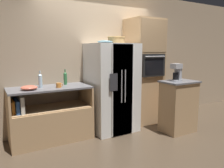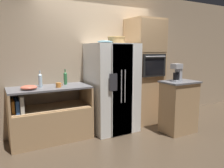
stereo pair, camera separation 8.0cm
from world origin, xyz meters
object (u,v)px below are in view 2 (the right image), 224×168
fruit_bowl (105,42)px  bottle_tall (65,78)px  bottle_short (40,80)px  mug (59,85)px  mixing_bowl (29,87)px  coffee_maker (177,72)px  refrigerator (112,87)px  wall_oven (144,72)px  wicker_basket (116,40)px

fruit_bowl → bottle_tall: bearing=159.2°
fruit_bowl → bottle_short: (-1.16, 0.17, -0.66)m
bottle_tall → mug: 0.34m
bottle_short → mug: 0.33m
mixing_bowl → coffee_maker: 2.65m
refrigerator → mug: 1.07m
wall_oven → wicker_basket: 1.00m
refrigerator → bottle_tall: 0.92m
wall_oven → bottle_tall: size_ratio=7.88×
wall_oven → mixing_bowl: size_ratio=8.47×
bottle_short → coffee_maker: bearing=-19.5°
wall_oven → coffee_maker: bearing=-77.7°
fruit_bowl → mixing_bowl: (-1.37, 0.03, -0.75)m
refrigerator → mixing_bowl: bearing=-179.4°
refrigerator → bottle_short: size_ratio=5.90×
bottle_tall → coffee_maker: 2.10m
wall_oven → fruit_bowl: (-1.01, -0.13, 0.61)m
wall_oven → bottle_tall: 1.71m
wall_oven → mixing_bowl: 2.39m
wicker_basket → bottle_tall: 1.21m
fruit_bowl → mixing_bowl: 1.56m
mixing_bowl → fruit_bowl: bearing=-1.1°
bottle_tall → bottle_short: (-0.47, -0.10, 0.00)m
wall_oven → wicker_basket: (-0.74, -0.08, 0.66)m
mixing_bowl → coffee_maker: coffee_maker is taller
refrigerator → mixing_bowl: 1.54m
bottle_tall → mixing_bowl: 0.72m
mug → mixing_bowl: (-0.47, 0.03, -0.00)m
refrigerator → mixing_bowl: refrigerator is taller
refrigerator → mixing_bowl: (-1.54, -0.02, 0.13)m
mug → mixing_bowl: 0.48m
wicker_basket → mixing_bowl: (-1.64, -0.02, -0.79)m
bottle_short → mixing_bowl: 0.27m
wicker_basket → bottle_short: bearing=175.2°
fruit_bowl → coffee_maker: size_ratio=0.85×
refrigerator → mug: bearing=-177.6°
bottle_tall → coffee_maker: (1.88, -0.93, 0.11)m
refrigerator → bottle_tall: (-0.86, 0.22, 0.22)m
mug → coffee_maker: size_ratio=0.37×
fruit_bowl → wall_oven: bearing=7.1°
mixing_bowl → wicker_basket: bearing=0.8°
fruit_bowl → refrigerator: bearing=14.1°
coffee_maker → bottle_short: bearing=160.5°
fruit_bowl → bottle_tall: 0.99m
bottle_short → refrigerator: bearing=-5.4°
mug → mixing_bowl: size_ratio=0.46×
bottle_short → mug: bearing=-32.6°
bottle_tall → bottle_short: bearing=-168.5°
bottle_short → coffee_maker: (2.34, -0.83, 0.10)m
wall_oven → bottle_tall: bearing=175.4°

